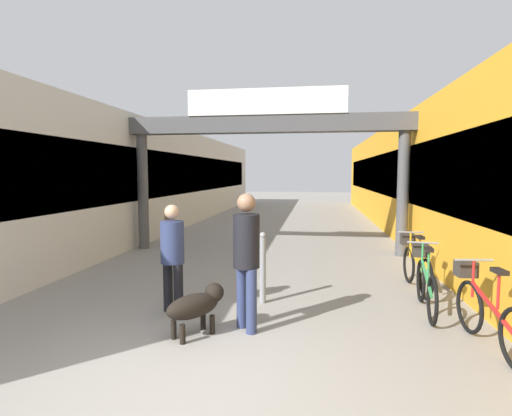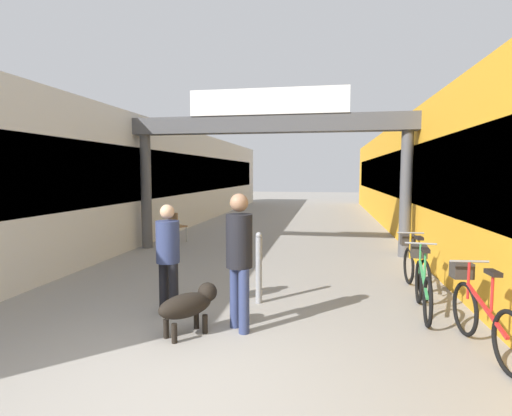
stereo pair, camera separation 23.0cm
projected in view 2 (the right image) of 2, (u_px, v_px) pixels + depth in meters
ground_plane at (164, 392)px, 3.72m from camera, size 80.00×80.00×0.00m
storefront_left at (153, 179)px, 15.23m from camera, size 3.00×26.00×3.63m
storefront_right at (436, 180)px, 13.46m from camera, size 3.00×26.00×3.63m
arcade_sign_gateway at (269, 137)px, 10.06m from camera, size 7.40×0.47×4.12m
pedestrian_with_dog at (239, 252)px, 5.10m from camera, size 0.48×0.48×1.78m
pedestrian_companion at (168, 251)px, 5.80m from camera, size 0.47×0.47×1.59m
dog_on_leash at (190, 304)px, 5.02m from camera, size 0.74×0.83×0.62m
bicycle_red_nearest at (481, 312)px, 4.60m from camera, size 0.46×1.69×0.98m
bicycle_green_second at (422, 282)px, 5.86m from camera, size 0.46×1.69×0.98m
bicycle_orange_third at (414, 265)px, 6.93m from camera, size 0.46×1.69×0.98m
bollard_post_metal at (259, 267)px, 6.23m from camera, size 0.10×0.10×1.12m
cafe_chair_wood_nearer at (176, 224)px, 11.70m from camera, size 0.55×0.55×0.89m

